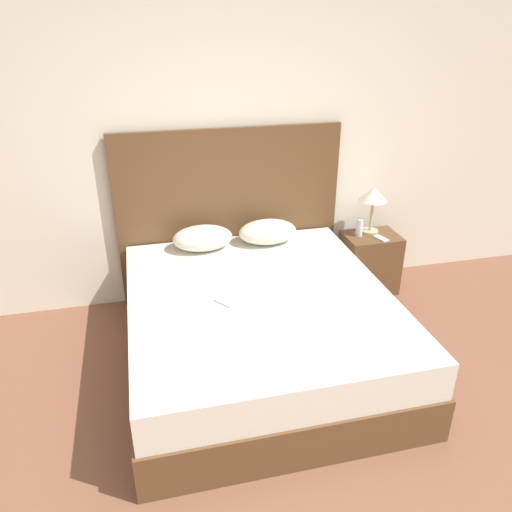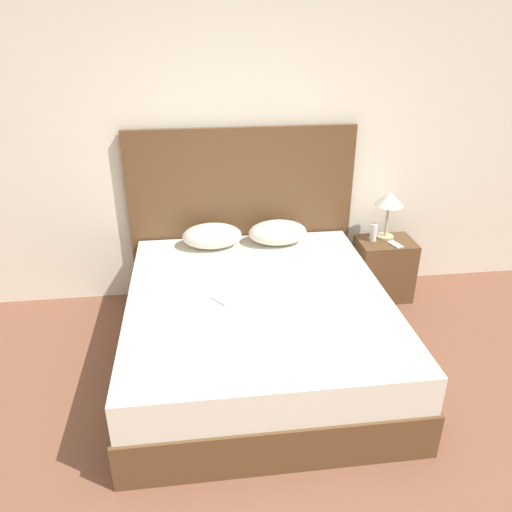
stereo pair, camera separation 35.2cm
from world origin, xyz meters
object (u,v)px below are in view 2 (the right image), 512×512
table_lamp (389,202)px  bed (258,328)px  phone_on_nightstand (395,244)px  phone_on_bed (222,300)px  nightstand (383,269)px

table_lamp → bed: bearing=-145.0°
bed → table_lamp: size_ratio=4.93×
bed → phone_on_nightstand: bearing=29.0°
phone_on_bed → nightstand: 1.78m
nightstand → table_lamp: table_lamp is taller
bed → table_lamp: 1.67m
phone_on_bed → table_lamp: (1.53, 0.95, 0.31)m
bed → nightstand: (1.26, 0.81, -0.01)m
bed → table_lamp: bearing=35.0°
table_lamp → phone_on_nightstand: (0.03, -0.17, -0.34)m
bed → phone_on_bed: (-0.26, -0.06, 0.30)m
phone_on_bed → phone_on_nightstand: phone_on_bed is taller
bed → table_lamp: table_lamp is taller
bed → phone_on_nightstand: size_ratio=12.87×
phone_on_nightstand → table_lamp: bearing=101.8°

